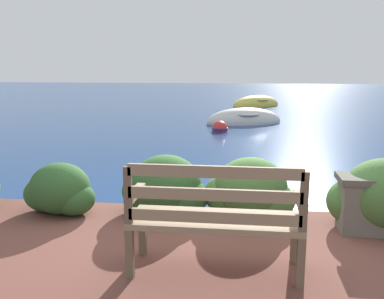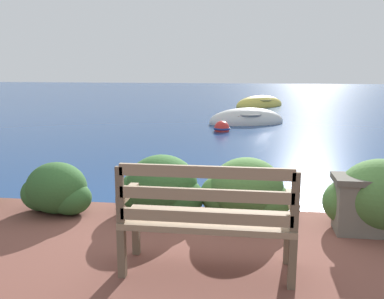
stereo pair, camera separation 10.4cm
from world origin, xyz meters
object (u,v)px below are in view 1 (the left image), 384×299
at_px(park_bench, 215,216).
at_px(mooring_buoy, 220,128).
at_px(rowboat_mid, 256,105).
at_px(rowboat_nearest, 244,121).

height_order(park_bench, mooring_buoy, park_bench).
bearing_deg(rowboat_mid, park_bench, -134.36).
relative_size(park_bench, mooring_buoy, 2.82).
bearing_deg(park_bench, rowboat_nearest, 81.76).
height_order(rowboat_nearest, rowboat_mid, same).
relative_size(rowboat_nearest, mooring_buoy, 5.50).
bearing_deg(rowboat_nearest, mooring_buoy, 49.00).
distance_m(rowboat_nearest, mooring_buoy, 1.84).
xyz_separation_m(rowboat_mid, mooring_buoy, (-1.19, -7.57, 0.00)).
xyz_separation_m(park_bench, rowboat_nearest, (0.19, 10.67, -0.63)).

